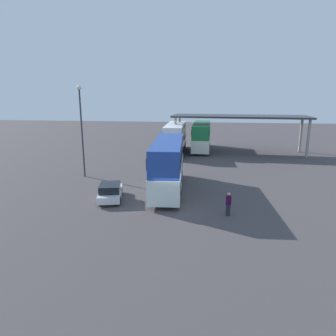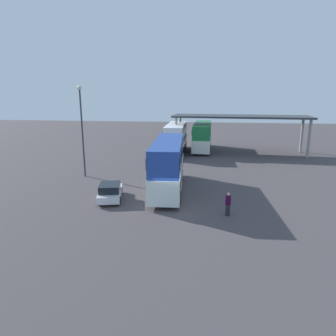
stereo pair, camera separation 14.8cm
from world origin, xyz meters
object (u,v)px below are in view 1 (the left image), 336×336
at_px(double_decker_mid_row, 202,135).
at_px(parked_hatchback, 110,192).
at_px(double_decker_main, 168,163).
at_px(lamppost_tall, 81,122).
at_px(double_decker_near_canopy, 175,137).
at_px(pedestrian_waiting, 228,204).

bearing_deg(double_decker_mid_row, parked_hatchback, 164.60).
distance_m(double_decker_main, double_decker_mid_row, 20.14).
relative_size(double_decker_main, lamppost_tall, 1.16).
relative_size(double_decker_near_canopy, pedestrian_waiting, 6.22).
bearing_deg(double_decker_near_canopy, double_decker_main, -176.92).
xyz_separation_m(double_decker_main, lamppost_tall, (-9.07, 3.45, 3.21)).
bearing_deg(parked_hatchback, double_decker_main, -66.00).
bearing_deg(pedestrian_waiting, parked_hatchback, 170.47).
height_order(double_decker_main, lamppost_tall, lamppost_tall).
relative_size(double_decker_main, double_decker_mid_row, 1.04).
bearing_deg(double_decker_main, double_decker_near_canopy, 0.50).
bearing_deg(parked_hatchback, double_decker_mid_row, -28.82).
height_order(parked_hatchback, lamppost_tall, lamppost_tall).
relative_size(double_decker_near_canopy, lamppost_tall, 1.14).
bearing_deg(pedestrian_waiting, lamppost_tall, 151.56).
bearing_deg(double_decker_near_canopy, double_decker_mid_row, -58.54).
distance_m(double_decker_main, pedestrian_waiting, 7.35).
xyz_separation_m(parked_hatchback, pedestrian_waiting, (9.18, -2.12, 0.16)).
distance_m(double_decker_mid_row, lamppost_tall, 20.51).
bearing_deg(pedestrian_waiting, double_decker_mid_row, 98.67).
height_order(parked_hatchback, double_decker_near_canopy, double_decker_near_canopy).
xyz_separation_m(double_decker_mid_row, lamppost_tall, (-11.69, -16.52, 3.38)).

